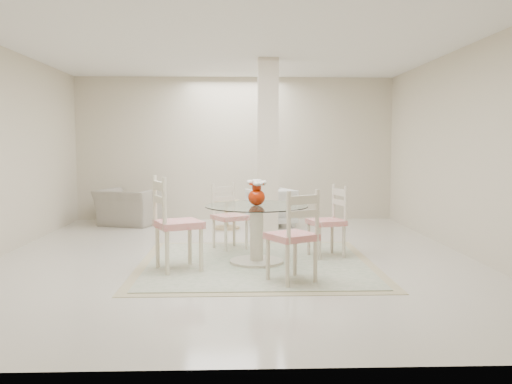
{
  "coord_description": "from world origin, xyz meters",
  "views": [
    {
      "loc": [
        0.04,
        -6.84,
        1.43
      ],
      "look_at": [
        0.27,
        -0.24,
        0.85
      ],
      "focal_mm": 38.0,
      "sensor_mm": 36.0,
      "label": 1
    }
  ],
  "objects_px": {
    "dining_chair_south": "(296,229)",
    "recliner_taupe": "(129,207)",
    "dining_chair_west": "(172,216)",
    "armchair_white": "(271,207)",
    "dining_table": "(257,234)",
    "dining_chair_east": "(331,216)",
    "dining_chair_north": "(228,211)",
    "column": "(268,150)",
    "red_vase": "(257,193)",
    "side_table": "(226,216)"
  },
  "relations": [
    {
      "from": "dining_chair_north",
      "to": "armchair_white",
      "type": "xyz_separation_m",
      "value": [
        0.73,
        2.07,
        -0.19
      ]
    },
    {
      "from": "dining_table",
      "to": "dining_chair_north",
      "type": "bearing_deg",
      "value": 110.97
    },
    {
      "from": "column",
      "to": "dining_chair_north",
      "type": "distance_m",
      "value": 1.29
    },
    {
      "from": "dining_table",
      "to": "dining_chair_east",
      "type": "bearing_deg",
      "value": 20.0
    },
    {
      "from": "column",
      "to": "armchair_white",
      "type": "distance_m",
      "value": 1.64
    },
    {
      "from": "column",
      "to": "armchair_white",
      "type": "xyz_separation_m",
      "value": [
        0.13,
        1.28,
        -1.02
      ]
    },
    {
      "from": "column",
      "to": "red_vase",
      "type": "relative_size",
      "value": 8.68
    },
    {
      "from": "dining_chair_south",
      "to": "recliner_taupe",
      "type": "distance_m",
      "value": 4.91
    },
    {
      "from": "recliner_taupe",
      "to": "red_vase",
      "type": "bearing_deg",
      "value": 142.43
    },
    {
      "from": "dining_chair_east",
      "to": "red_vase",
      "type": "bearing_deg",
      "value": -86.11
    },
    {
      "from": "red_vase",
      "to": "dining_chair_west",
      "type": "distance_m",
      "value": 1.05
    },
    {
      "from": "column",
      "to": "dining_chair_east",
      "type": "xyz_separation_m",
      "value": [
        0.72,
        -1.39,
        -0.82
      ]
    },
    {
      "from": "recliner_taupe",
      "to": "armchair_white",
      "type": "distance_m",
      "value": 2.54
    },
    {
      "from": "dining_chair_west",
      "to": "column",
      "type": "bearing_deg",
      "value": -53.24
    },
    {
      "from": "dining_chair_west",
      "to": "armchair_white",
      "type": "xyz_separation_m",
      "value": [
        1.33,
        3.38,
        -0.29
      ]
    },
    {
      "from": "dining_table",
      "to": "armchair_white",
      "type": "relative_size",
      "value": 1.67
    },
    {
      "from": "red_vase",
      "to": "armchair_white",
      "type": "xyz_separation_m",
      "value": [
        0.36,
        3.02,
        -0.53
      ]
    },
    {
      "from": "column",
      "to": "dining_chair_east",
      "type": "distance_m",
      "value": 1.77
    },
    {
      "from": "dining_chair_south",
      "to": "dining_chair_west",
      "type": "bearing_deg",
      "value": -54.2
    },
    {
      "from": "recliner_taupe",
      "to": "column",
      "type": "bearing_deg",
      "value": 166.58
    },
    {
      "from": "dining_chair_east",
      "to": "side_table",
      "type": "bearing_deg",
      "value": -166.51
    },
    {
      "from": "dining_table",
      "to": "dining_chair_east",
      "type": "relative_size",
      "value": 1.21
    },
    {
      "from": "dining_chair_west",
      "to": "dining_chair_south",
      "type": "bearing_deg",
      "value": -137.66
    },
    {
      "from": "dining_table",
      "to": "dining_chair_south",
      "type": "bearing_deg",
      "value": -69.06
    },
    {
      "from": "dining_chair_east",
      "to": "column",
      "type": "bearing_deg",
      "value": -168.73
    },
    {
      "from": "recliner_taupe",
      "to": "side_table",
      "type": "relative_size",
      "value": 2.02
    },
    {
      "from": "dining_chair_north",
      "to": "armchair_white",
      "type": "relative_size",
      "value": 1.35
    },
    {
      "from": "column",
      "to": "dining_chair_south",
      "type": "distance_m",
      "value": 2.81
    },
    {
      "from": "dining_table",
      "to": "dining_chair_west",
      "type": "relative_size",
      "value": 1.03
    },
    {
      "from": "dining_chair_south",
      "to": "recliner_taupe",
      "type": "xyz_separation_m",
      "value": [
        -2.53,
        4.2,
        -0.25
      ]
    },
    {
      "from": "dining_chair_east",
      "to": "dining_chair_west",
      "type": "bearing_deg",
      "value": -85.89
    },
    {
      "from": "red_vase",
      "to": "dining_table",
      "type": "bearing_deg",
      "value": 161.57
    },
    {
      "from": "dining_chair_north",
      "to": "dining_chair_west",
      "type": "bearing_deg",
      "value": -146.14
    },
    {
      "from": "dining_chair_north",
      "to": "side_table",
      "type": "bearing_deg",
      "value": 60.16
    },
    {
      "from": "dining_table",
      "to": "dining_chair_south",
      "type": "height_order",
      "value": "dining_chair_south"
    },
    {
      "from": "red_vase",
      "to": "dining_chair_west",
      "type": "relative_size",
      "value": 0.26
    },
    {
      "from": "dining_chair_north",
      "to": "recliner_taupe",
      "type": "distance_m",
      "value": 2.93
    },
    {
      "from": "red_vase",
      "to": "side_table",
      "type": "distance_m",
      "value": 2.86
    },
    {
      "from": "armchair_white",
      "to": "dining_chair_west",
      "type": "bearing_deg",
      "value": 48.69
    },
    {
      "from": "column",
      "to": "red_vase",
      "type": "xyz_separation_m",
      "value": [
        -0.23,
        -1.74,
        -0.49
      ]
    },
    {
      "from": "dining_chair_east",
      "to": "recliner_taupe",
      "type": "xyz_separation_m",
      "value": [
        -3.12,
        2.9,
        -0.21
      ]
    },
    {
      "from": "dining_chair_east",
      "to": "dining_chair_south",
      "type": "bearing_deg",
      "value": -40.58
    },
    {
      "from": "dining_chair_north",
      "to": "dining_chair_south",
      "type": "height_order",
      "value": "dining_chair_south"
    },
    {
      "from": "dining_table",
      "to": "dining_chair_east",
      "type": "distance_m",
      "value": 1.03
    },
    {
      "from": "dining_chair_south",
      "to": "dining_chair_north",
      "type": "bearing_deg",
      "value": -99.2
    },
    {
      "from": "dining_chair_south",
      "to": "armchair_white",
      "type": "bearing_deg",
      "value": -120.15
    },
    {
      "from": "dining_chair_east",
      "to": "dining_chair_west",
      "type": "relative_size",
      "value": 0.85
    },
    {
      "from": "red_vase",
      "to": "dining_chair_west",
      "type": "bearing_deg",
      "value": -159.52
    },
    {
      "from": "dining_chair_north",
      "to": "armchair_white",
      "type": "distance_m",
      "value": 2.2
    },
    {
      "from": "column",
      "to": "dining_chair_east",
      "type": "relative_size",
      "value": 2.67
    }
  ]
}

